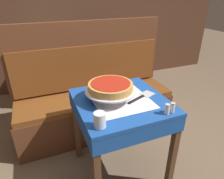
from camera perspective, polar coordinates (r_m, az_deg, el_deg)
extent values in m
plane|color=brown|center=(2.11, 2.19, -21.62)|extent=(14.00, 14.00, 0.00)
cube|color=#194799|center=(1.63, 2.65, -3.49)|extent=(0.72, 0.72, 0.03)
cube|color=white|center=(1.62, 2.66, -3.00)|extent=(0.45, 0.45, 0.00)
cube|color=#194799|center=(1.67, 2.59, -5.80)|extent=(0.72, 0.72, 0.13)
cube|color=#4C331E|center=(1.56, -4.24, -24.08)|extent=(0.05, 0.05, 0.74)
cube|color=#4C331E|center=(1.79, 17.00, -17.08)|extent=(0.05, 0.05, 0.74)
cube|color=#4C331E|center=(2.02, -10.13, -10.40)|extent=(0.05, 0.05, 0.74)
cube|color=#4C331E|center=(2.21, 6.68, -6.66)|extent=(0.05, 0.05, 0.74)
cube|color=#1E6B33|center=(3.15, -16.98, 10.41)|extent=(0.70, 0.70, 0.03)
cube|color=white|center=(3.15, -17.02, 10.68)|extent=(0.44, 0.44, 0.00)
cube|color=#1E6B33|center=(3.18, -16.74, 8.67)|extent=(0.70, 0.70, 0.17)
cube|color=#4C331E|center=(2.97, -21.31, 0.75)|extent=(0.05, 0.05, 0.74)
cube|color=#4C331E|center=(3.03, -9.39, 2.75)|extent=(0.05, 0.05, 0.74)
cube|color=#4C331E|center=(3.56, -21.80, 4.84)|extent=(0.05, 0.05, 0.74)
cube|color=#4C331E|center=(3.61, -11.77, 6.47)|extent=(0.05, 0.05, 0.74)
cube|color=brown|center=(2.45, -4.48, -7.24)|extent=(1.80, 0.52, 0.43)
cube|color=brown|center=(2.33, -4.68, -2.23)|extent=(1.76, 0.51, 0.06)
cube|color=brown|center=(2.37, -6.81, 9.44)|extent=(1.80, 0.06, 0.80)
cube|color=brown|center=(2.37, -6.38, 6.41)|extent=(1.72, 0.02, 0.51)
cube|color=#4C2D1E|center=(3.53, -12.93, 19.80)|extent=(6.00, 0.04, 2.40)
cylinder|color=#ADADB2|center=(1.73, -2.11, 0.36)|extent=(0.01, 0.01, 0.07)
cylinder|color=#ADADB2|center=(1.52, -3.68, -3.62)|extent=(0.01, 0.01, 0.07)
cylinder|color=#ADADB2|center=(1.60, 4.56, -1.99)|extent=(0.01, 0.01, 0.07)
cylinder|color=#ADADB2|center=(1.60, -0.40, -0.64)|extent=(0.28, 0.28, 0.01)
cylinder|color=silver|center=(1.59, -0.40, -0.45)|extent=(0.40, 0.40, 0.01)
cylinder|color=silver|center=(1.59, -0.41, -0.19)|extent=(0.41, 0.41, 0.01)
cylinder|color=#C68E47|center=(1.58, -0.41, 0.86)|extent=(0.36, 0.36, 0.05)
cylinder|color=#A82314|center=(1.57, -0.41, 1.79)|extent=(0.31, 0.31, 0.01)
cube|color=#BCBCC1|center=(1.73, 10.06, -1.24)|extent=(0.13, 0.13, 0.00)
cube|color=black|center=(1.63, 6.94, -2.80)|extent=(0.18, 0.09, 0.01)
cylinder|color=silver|center=(1.29, -3.51, -8.69)|extent=(0.08, 0.08, 0.10)
cylinder|color=silver|center=(1.48, 15.43, -5.67)|extent=(0.04, 0.04, 0.06)
cylinder|color=#B7B7BC|center=(1.46, 15.61, -4.38)|extent=(0.04, 0.04, 0.02)
cylinder|color=silver|center=(1.51, 16.82, -5.27)|extent=(0.04, 0.04, 0.06)
cylinder|color=#B7B7BC|center=(1.49, 17.01, -3.98)|extent=(0.03, 0.03, 0.02)
cube|color=black|center=(3.20, -15.78, 11.36)|extent=(0.12, 0.12, 0.03)
cylinder|color=black|center=(3.18, -15.98, 12.94)|extent=(0.01, 0.01, 0.15)
cylinder|color=gold|center=(3.22, -16.03, 12.78)|extent=(0.04, 0.04, 0.12)
cylinder|color=#99194C|center=(3.14, -15.85, 12.50)|extent=(0.04, 0.04, 0.12)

